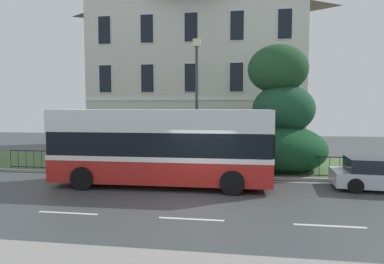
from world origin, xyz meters
name	(u,v)px	position (x,y,z in m)	size (l,w,h in m)	color
ground_plane	(202,194)	(0.00, 1.19, -0.01)	(60.00, 56.00, 0.18)	#3E4244
georgian_townhouse	(199,69)	(-1.88, 15.67, 6.54)	(15.76, 9.54, 12.79)	silver
iron_verge_railing	(172,163)	(-1.88, 4.40, 0.62)	(17.70, 0.04, 0.97)	black
evergreen_tree	(281,120)	(3.61, 6.45, 2.67)	(4.70, 4.70, 6.82)	#423328
single_decker_bus	(162,146)	(-1.89, 2.28, 1.72)	(9.32, 2.79, 3.28)	#B3221C
parked_hatchback_00	(382,175)	(7.23, 2.78, 0.63)	(4.10, 2.14, 1.30)	silver
street_lamp_post	(197,96)	(-0.71, 4.95, 3.92)	(0.36, 0.24, 6.63)	#333338
litter_bin	(240,161)	(1.47, 4.74, 0.72)	(0.49, 0.49, 1.20)	#4C4742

